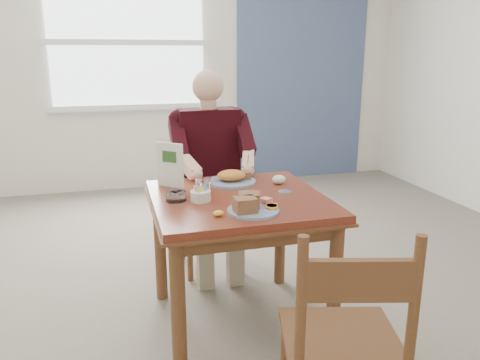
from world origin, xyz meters
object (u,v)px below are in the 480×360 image
object	(u,v)px
chair_far	(209,201)
near_plate	(251,206)
diner	(211,158)
table	(238,216)
chair_near	(344,345)
far_plate	(232,178)

from	to	relation	value
chair_far	near_plate	bearing A→B (deg)	-90.46
diner	near_plate	size ratio (longest dim) A/B	5.03
near_plate	table	bearing A→B (deg)	88.12
diner	chair_near	bearing A→B (deg)	-85.95
chair_near	diner	world-z (taller)	diner
chair_near	near_plate	world-z (taller)	chair_near
near_plate	far_plate	xyz separation A→B (m)	(0.04, 0.53, -0.00)
chair_far	diner	size ratio (longest dim) A/B	0.69
table	chair_near	bearing A→B (deg)	-83.08
diner	far_plate	bearing A→B (deg)	-85.31
chair_near	far_plate	size ratio (longest dim) A/B	3.21
table	diner	xyz separation A→B (m)	(0.00, 0.71, 0.17)
far_plate	chair_far	bearing A→B (deg)	93.90
table	near_plate	size ratio (longest dim) A/B	3.34
far_plate	diner	bearing A→B (deg)	94.69
diner	far_plate	size ratio (longest dim) A/B	4.68
near_plate	far_plate	size ratio (longest dim) A/B	0.93
table	diner	bearing A→B (deg)	90.00
near_plate	far_plate	bearing A→B (deg)	85.16
chair_near	near_plate	distance (m)	0.80
table	chair_far	world-z (taller)	chair_far
table	chair_near	distance (m)	1.01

